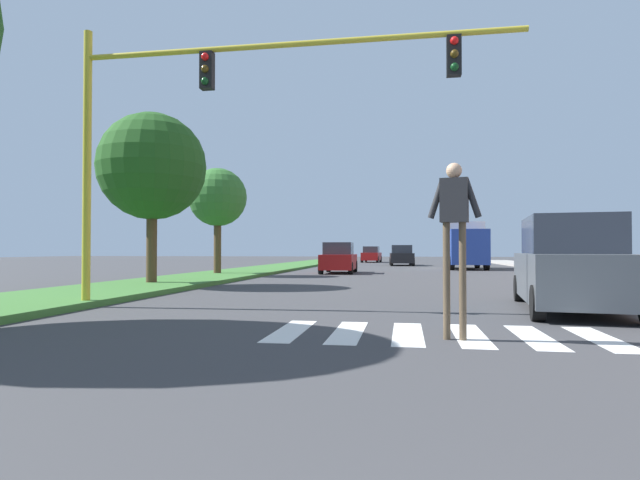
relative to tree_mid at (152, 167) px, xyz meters
The scene contains 13 objects.
ground_plane 16.54m from the tree_mid, 55.19° to the left, with size 140.00×140.00×0.00m, color #38383A.
crosswalk 13.29m from the tree_mid, 43.62° to the right, with size 4.95×2.20×0.01m.
median_strip 11.86m from the tree_mid, 89.51° to the left, with size 3.76×64.00×0.15m, color #386B2D.
tree_mid is the anchor object (origin of this frame).
tree_far 7.22m from the tree_mid, 92.65° to the left, with size 2.83×2.83×5.10m.
sidewalk_right 21.86m from the tree_mid, 31.26° to the left, with size 3.00×64.00×0.15m, color #9E9991.
traffic_light_gantry 7.65m from the tree_mid, 54.12° to the right, with size 9.43×0.30×6.00m.
pedestrian_performer 13.29m from the tree_mid, 44.36° to the right, with size 0.75×0.31×2.49m.
suv_crossing 13.51m from the tree_mid, 23.17° to the right, with size 2.48×4.80×1.97m.
sedan_midblock 12.79m from the tree_mid, 65.63° to the left, with size 1.85×4.07×1.67m.
sedan_distant 27.54m from the tree_mid, 72.13° to the left, with size 2.09×4.61×1.66m.
sedan_far_horizon 36.94m from the tree_mid, 81.77° to the left, with size 1.94×4.45×1.63m.
truck_box_delivery 22.79m from the tree_mid, 56.17° to the left, with size 2.40×6.20×3.10m.
Camera 1 is at (-0.49, 0.30, 1.26)m, focal length 28.81 mm.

